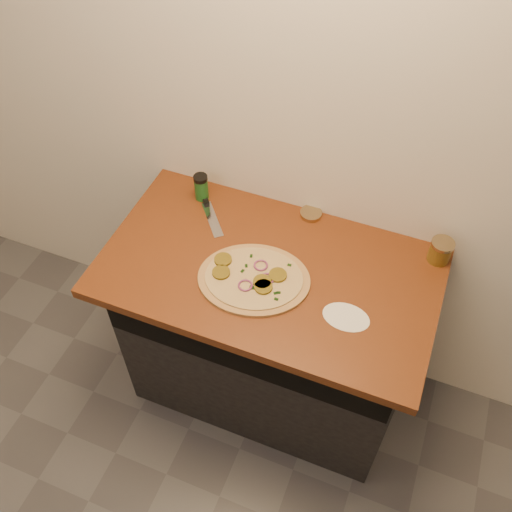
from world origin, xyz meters
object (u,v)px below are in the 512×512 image
at_px(salsa_jar, 440,251).
at_px(spice_shaker, 201,187).
at_px(pizza, 254,278).
at_px(chefs_knife, 208,207).

xyz_separation_m(salsa_jar, spice_shaker, (-0.92, -0.02, 0.01)).
distance_m(pizza, spice_shaker, 0.47).
bearing_deg(spice_shaker, chefs_knife, -44.88).
xyz_separation_m(pizza, salsa_jar, (0.58, 0.33, 0.04)).
distance_m(chefs_knife, spice_shaker, 0.08).
xyz_separation_m(pizza, chefs_knife, (-0.30, 0.27, -0.00)).
bearing_deg(salsa_jar, spice_shaker, -178.63).
height_order(pizza, chefs_knife, pizza).
bearing_deg(chefs_knife, salsa_jar, 4.28).
height_order(salsa_jar, spice_shaker, spice_shaker).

